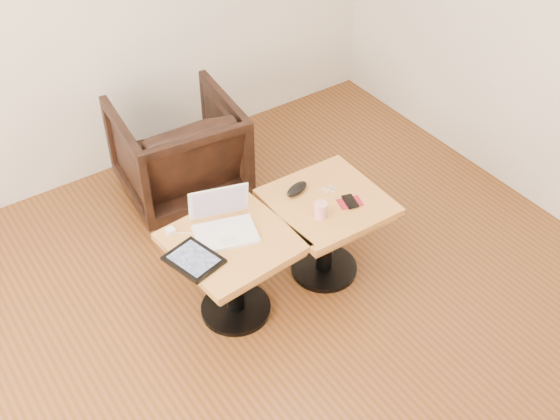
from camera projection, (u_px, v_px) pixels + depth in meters
room_shell at (279, 188)px, 2.57m from camera, size 4.52×4.52×2.71m
side_table_left at (233, 258)px, 3.64m from camera, size 0.64×0.64×0.54m
side_table_right at (327, 218)px, 3.88m from camera, size 0.60×0.60×0.54m
laptop at (223, 223)px, 3.58m from camera, size 0.37×0.34×0.22m
tablet at (194, 260)px, 3.42m from camera, size 0.26×0.30×0.02m
charging_adapter at (170, 231)px, 3.58m from camera, size 0.04×0.04×0.03m
glasses_case at (297, 189)px, 3.82m from camera, size 0.17×0.11×0.05m
striped_cup at (321, 210)px, 3.65m from camera, size 0.07×0.07×0.09m
earbuds_tangle at (330, 189)px, 3.85m from camera, size 0.08×0.06×0.02m
phone_on_sleeve at (350, 202)px, 3.76m from camera, size 0.15×0.12×0.02m
armchair at (178, 150)px, 4.48m from camera, size 0.81×0.82×0.68m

